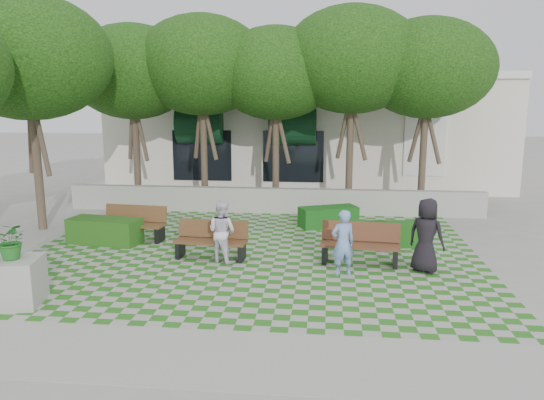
# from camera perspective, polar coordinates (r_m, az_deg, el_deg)

# --- Properties ---
(ground) EXTENTS (90.00, 90.00, 0.00)m
(ground) POSITION_cam_1_polar(r_m,az_deg,el_deg) (13.34, -2.84, -7.12)
(ground) COLOR gray
(ground) RESTS_ON ground
(lawn) EXTENTS (12.00, 12.00, 0.00)m
(lawn) POSITION_cam_1_polar(r_m,az_deg,el_deg) (14.28, -2.22, -5.84)
(lawn) COLOR #2B721E
(lawn) RESTS_ON ground
(sidewalk_south) EXTENTS (16.00, 2.00, 0.01)m
(sidewalk_south) POSITION_cam_1_polar(r_m,az_deg,el_deg) (9.08, -7.58, -16.35)
(sidewalk_south) COLOR #9E9B93
(sidewalk_south) RESTS_ON ground
(retaining_wall) EXTENTS (15.00, 0.36, 0.90)m
(retaining_wall) POSITION_cam_1_polar(r_m,az_deg,el_deg) (19.18, -0.01, -0.04)
(retaining_wall) COLOR #9E9B93
(retaining_wall) RESTS_ON ground
(bench_east) EXTENTS (2.03, 0.85, 1.04)m
(bench_east) POSITION_cam_1_polar(r_m,az_deg,el_deg) (13.58, 9.46, -4.72)
(bench_east) COLOR #55301D
(bench_east) RESTS_ON ground
(bench_mid) EXTENTS (1.91, 0.76, 0.98)m
(bench_mid) POSITION_cam_1_polar(r_m,az_deg,el_deg) (13.92, -6.53, -4.36)
(bench_mid) COLOR #51331C
(bench_mid) RESTS_ON ground
(bench_west) EXTENTS (1.97, 0.83, 1.01)m
(bench_west) POSITION_cam_1_polar(r_m,az_deg,el_deg) (16.09, -14.68, -2.48)
(bench_west) COLOR brown
(bench_west) RESTS_ON ground
(hedge_east) EXTENTS (1.91, 0.96, 0.64)m
(hedge_east) POSITION_cam_1_polar(r_m,az_deg,el_deg) (15.40, 12.40, -3.61)
(hedge_east) COLOR #164B14
(hedge_east) RESTS_ON ground
(hedge_midright) EXTENTS (2.00, 1.41, 0.65)m
(hedge_midright) POSITION_cam_1_polar(r_m,az_deg,el_deg) (17.26, 6.08, -1.80)
(hedge_midright) COLOR #144C16
(hedge_midright) RESTS_ON ground
(hedge_west) EXTENTS (2.17, 1.15, 0.72)m
(hedge_west) POSITION_cam_1_polar(r_m,az_deg,el_deg) (15.99, -17.54, -3.19)
(hedge_west) COLOR #1E4C14
(hedge_west) RESTS_ON ground
(planter_front) EXTENTS (1.13, 1.13, 1.72)m
(planter_front) POSITION_cam_1_polar(r_m,az_deg,el_deg) (11.96, -25.95, -6.94)
(planter_front) COLOR #9E9B93
(planter_front) RESTS_ON ground
(person_blue) EXTENTS (0.68, 0.56, 1.59)m
(person_blue) POSITION_cam_1_polar(r_m,az_deg,el_deg) (12.56, 7.64, -4.60)
(person_blue) COLOR #7698D8
(person_blue) RESTS_ON ground
(person_dark) EXTENTS (1.05, 0.96, 1.80)m
(person_dark) POSITION_cam_1_polar(r_m,az_deg,el_deg) (13.20, 16.27, -3.68)
(person_dark) COLOR black
(person_dark) RESTS_ON ground
(person_white) EXTENTS (0.96, 0.88, 1.59)m
(person_white) POSITION_cam_1_polar(r_m,az_deg,el_deg) (13.50, -5.41, -3.40)
(person_white) COLOR white
(person_white) RESTS_ON ground
(tree_row) EXTENTS (17.70, 13.40, 7.41)m
(tree_row) POSITION_cam_1_polar(r_m,az_deg,el_deg) (18.88, -5.90, 14.15)
(tree_row) COLOR #47382B
(tree_row) RESTS_ON ground
(building) EXTENTS (18.00, 8.92, 5.15)m
(building) POSITION_cam_1_polar(r_m,az_deg,el_deg) (26.66, 3.80, 7.58)
(building) COLOR silver
(building) RESTS_ON ground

